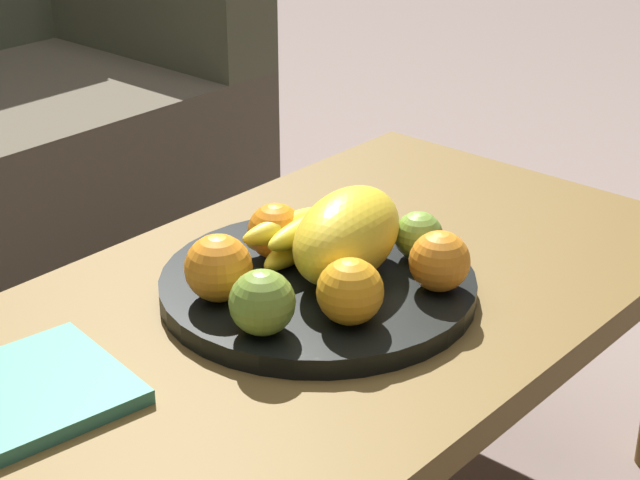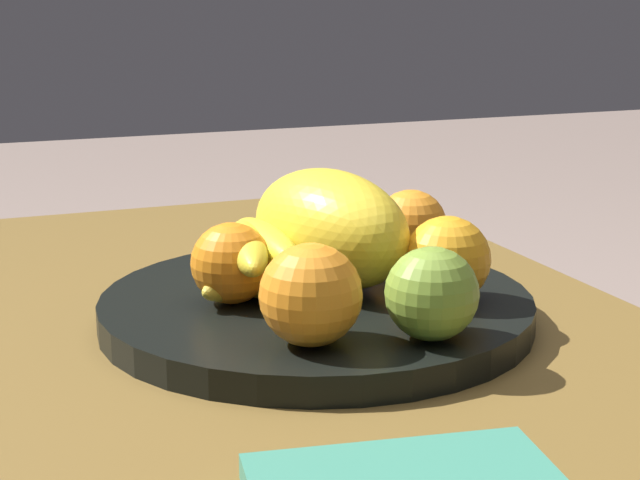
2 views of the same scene
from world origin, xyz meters
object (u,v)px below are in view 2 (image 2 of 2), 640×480
at_px(orange_left, 447,260).
at_px(banana_bunch, 256,260).
at_px(coffee_table, 335,386).
at_px(fruit_bowl, 320,308).
at_px(apple_front, 432,294).
at_px(melon_large_front, 330,228).
at_px(orange_front, 231,263).
at_px(orange_right, 311,295).
at_px(orange_back, 411,226).
at_px(apple_right, 329,226).

distance_m(orange_left, banana_bunch, 0.17).
height_order(coffee_table, fruit_bowl, fruit_bowl).
distance_m(coffee_table, apple_front, 0.15).
distance_m(melon_large_front, orange_left, 0.11).
bearing_deg(melon_large_front, banana_bunch, 90.85).
distance_m(coffee_table, orange_front, 0.14).
height_order(coffee_table, orange_right, orange_right).
bearing_deg(melon_large_front, orange_back, -66.97).
xyz_separation_m(orange_right, orange_back, (0.19, -0.18, -0.00)).
bearing_deg(orange_front, apple_front, -141.09).
bearing_deg(melon_large_front, apple_right, -21.40).
bearing_deg(melon_large_front, orange_front, 101.32).
xyz_separation_m(coffee_table, melon_large_front, (0.07, -0.02, 0.12)).
xyz_separation_m(orange_back, apple_front, (-0.21, 0.09, 0.00)).
height_order(orange_front, banana_bunch, orange_front).
xyz_separation_m(orange_left, orange_back, (0.13, -0.03, -0.00)).
relative_size(orange_left, banana_bunch, 0.47).
bearing_deg(apple_front, orange_back, -22.25).
bearing_deg(orange_front, melon_large_front, -78.68).
relative_size(orange_right, banana_bunch, 0.49).
height_order(fruit_bowl, orange_back, orange_back).
bearing_deg(apple_front, orange_right, 76.29).
distance_m(melon_large_front, orange_front, 0.10).
distance_m(orange_front, orange_left, 0.18).
xyz_separation_m(melon_large_front, orange_right, (-0.14, 0.07, -0.01)).
bearing_deg(apple_front, banana_bunch, 28.46).
bearing_deg(coffee_table, banana_bunch, 33.32).
relative_size(coffee_table, orange_back, 15.90).
relative_size(apple_right, banana_bunch, 0.38).
distance_m(orange_back, banana_bunch, 0.18).
height_order(apple_front, banana_bunch, apple_front).
xyz_separation_m(apple_right, banana_bunch, (-0.09, 0.11, -0.00)).
bearing_deg(fruit_bowl, orange_left, -121.44).
height_order(orange_left, apple_front, orange_left).
bearing_deg(fruit_bowl, orange_back, -60.26).
bearing_deg(melon_large_front, apple_front, -173.69).
bearing_deg(apple_right, orange_front, 129.95).
height_order(melon_large_front, orange_left, melon_large_front).
height_order(melon_large_front, orange_back, melon_large_front).
xyz_separation_m(orange_left, apple_right, (0.18, 0.04, -0.01)).
xyz_separation_m(coffee_table, fruit_bowl, (0.05, -0.00, 0.06)).
relative_size(orange_front, banana_bunch, 0.44).
bearing_deg(coffee_table, orange_back, -47.50).
distance_m(orange_right, banana_bunch, 0.14).
bearing_deg(orange_right, orange_front, 12.00).
bearing_deg(orange_right, orange_back, -43.38).
bearing_deg(apple_right, fruit_bowl, 154.78).
bearing_deg(orange_left, orange_back, -12.64).
relative_size(fruit_bowl, orange_left, 5.07).
xyz_separation_m(orange_right, apple_right, (0.24, -0.11, -0.01)).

